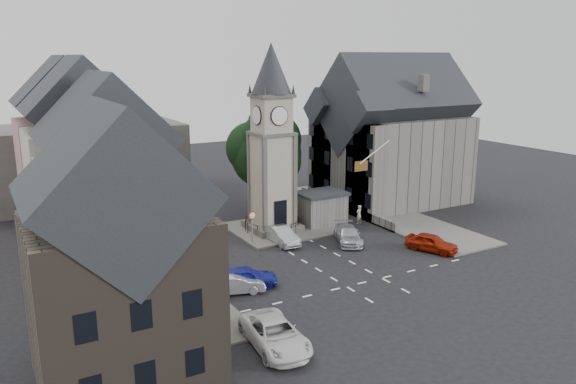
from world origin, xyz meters
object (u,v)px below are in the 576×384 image
stone_shelter (321,208)px  car_east_red (432,243)px  clock_tower (272,140)px  car_west_blue (245,277)px  pedestrian (359,214)px

stone_shelter → car_east_red: 11.16m
clock_tower → stone_shelter: clock_tower is taller
clock_tower → car_west_blue: clock_tower is taller
car_east_red → pedestrian: bearing=69.9°
stone_shelter → car_east_red: bearing=-70.6°
clock_tower → car_west_blue: bearing=-126.2°
car_east_red → pedestrian: size_ratio=2.36×
car_west_blue → car_east_red: size_ratio=1.06×
clock_tower → stone_shelter: (4.80, -0.49, -6.57)m
car_west_blue → car_east_red: bearing=-76.0°
car_west_blue → pedestrian: pedestrian is taller
stone_shelter → car_west_blue: stone_shelter is taller
clock_tower → stone_shelter: 8.15m
clock_tower → car_west_blue: (-7.50, -10.24, -7.38)m
pedestrian → car_west_blue: bearing=12.6°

